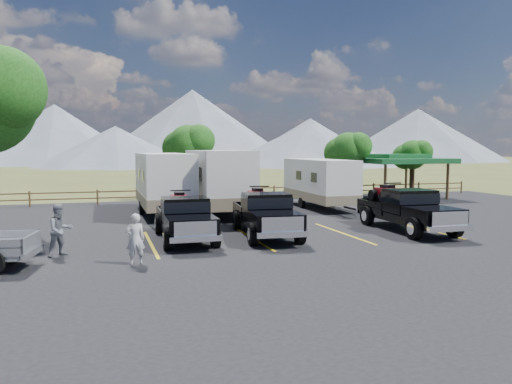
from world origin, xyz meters
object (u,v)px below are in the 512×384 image
object	(u,v)px
rig_right	(406,208)
trailer_right	(319,183)
person_b	(60,230)
pavilion	(397,160)
trailer_left	(163,183)
person_a	(135,239)
trailer_center	(218,181)
rig_left	(184,217)
rig_center	(265,213)

from	to	relation	value
rig_right	trailer_right	xyz separation A→B (m)	(-0.17, 8.74, 0.56)
rig_right	person_b	xyz separation A→B (m)	(-14.06, -1.13, -0.10)
trailer_right	person_b	distance (m)	17.05
pavilion	trailer_left	xyz separation A→B (m)	(-17.51, -4.54, -1.01)
trailer_right	person_a	xyz separation A→B (m)	(-11.58, -11.87, -0.73)
rig_right	trailer_left	world-z (taller)	trailer_left
rig_right	trailer_center	distance (m)	10.42
pavilion	trailer_left	bearing A→B (deg)	-165.46
trailer_center	person_b	size ratio (longest dim) A/B	5.72
rig_left	trailer_right	distance (m)	12.43
rig_center	person_b	world-z (taller)	rig_center
rig_right	person_b	size ratio (longest dim) A/B	3.51
rig_center	rig_right	world-z (taller)	rig_right
person_b	rig_right	bearing A→B (deg)	-24.30
person_a	person_b	world-z (taller)	person_b
rig_left	trailer_left	bearing A→B (deg)	90.37
trailer_left	person_a	size ratio (longest dim) A/B	5.95
rig_center	person_a	size ratio (longest dim) A/B	3.81
trailer_right	rig_center	bearing A→B (deg)	-125.98
rig_left	trailer_right	bearing A→B (deg)	41.73
rig_right	trailer_right	world-z (taller)	trailer_right
rig_left	rig_right	xyz separation A→B (m)	(9.63, -0.69, 0.07)
person_a	person_b	size ratio (longest dim) A/B	0.91
rig_center	trailer_left	xyz separation A→B (m)	(-3.19, 8.00, 0.78)
pavilion	rig_left	distance (m)	21.67
trailer_center	rig_left	bearing A→B (deg)	-110.24
person_a	person_b	distance (m)	3.05
trailer_right	person_a	bearing A→B (deg)	-133.24
trailer_center	trailer_left	bearing A→B (deg)	170.96
rig_right	trailer_left	distance (m)	12.84
pavilion	rig_left	size ratio (longest dim) A/B	1.09
pavilion	trailer_center	size ratio (longest dim) A/B	0.62
rig_left	rig_center	distance (m)	3.32
rig_center	person_a	distance (m)	6.61
rig_center	rig_right	distance (m)	6.33
pavilion	rig_right	size ratio (longest dim) A/B	1.01
trailer_center	trailer_right	distance (m)	6.46
rig_right	person_a	distance (m)	12.16
trailer_right	trailer_center	bearing A→B (deg)	-172.65
trailer_left	trailer_right	size ratio (longest dim) A/B	1.13
rig_right	person_a	xyz separation A→B (m)	(-11.75, -3.13, -0.18)
rig_left	trailer_left	distance (m)	7.97
rig_left	trailer_left	size ratio (longest dim) A/B	0.60
rig_center	trailer_left	distance (m)	8.65
rig_right	person_b	distance (m)	14.11
rig_right	trailer_right	distance (m)	8.76
rig_right	person_a	world-z (taller)	rig_right
pavilion	rig_center	distance (m)	19.11
rig_left	trailer_center	xyz separation A→B (m)	(3.04, 7.34, 0.91)
pavilion	trailer_right	distance (m)	9.38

